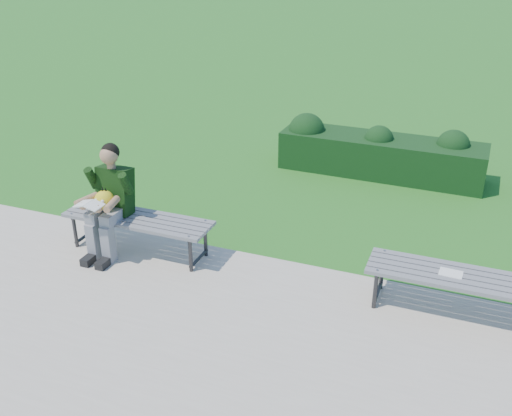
{
  "coord_description": "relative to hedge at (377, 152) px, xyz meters",
  "views": [
    {
      "loc": [
        1.96,
        -5.49,
        3.42
      ],
      "look_at": [
        -0.1,
        -0.24,
        0.75
      ],
      "focal_mm": 40.0,
      "sensor_mm": 36.0,
      "label": 1
    }
  ],
  "objects": [
    {
      "name": "paper_sheet",
      "position": [
        1.37,
        -3.55,
        0.11
      ],
      "size": [
        0.23,
        0.17,
        0.01
      ],
      "color": "white",
      "rests_on": "bench_right"
    },
    {
      "name": "seated_boy",
      "position": [
        -2.44,
        -3.69,
        0.35
      ],
      "size": [
        0.56,
        0.76,
        1.31
      ],
      "color": "gray",
      "rests_on": "walkway"
    },
    {
      "name": "walkway",
      "position": [
        -0.63,
        -4.92,
        -0.35
      ],
      "size": [
        30.0,
        3.5,
        0.02
      ],
      "color": "#A89B8C",
      "rests_on": "ground"
    },
    {
      "name": "bench_right",
      "position": [
        1.47,
        -3.55,
        0.05
      ],
      "size": [
        1.8,
        0.5,
        0.46
      ],
      "color": "gray",
      "rests_on": "walkway"
    },
    {
      "name": "hedge",
      "position": [
        0.0,
        0.0,
        0.0
      ],
      "size": [
        3.19,
        0.88,
        0.87
      ],
      "color": "#143511",
      "rests_on": "ground"
    },
    {
      "name": "bench_left",
      "position": [
        -2.14,
        -3.6,
        0.05
      ],
      "size": [
        1.8,
        0.5,
        0.46
      ],
      "color": "gray",
      "rests_on": "walkway"
    },
    {
      "name": "ground",
      "position": [
        -0.63,
        -3.17,
        -0.36
      ],
      "size": [
        80.0,
        80.0,
        0.0
      ],
      "color": "#2C7A16",
      "rests_on": "ground"
    }
  ]
}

